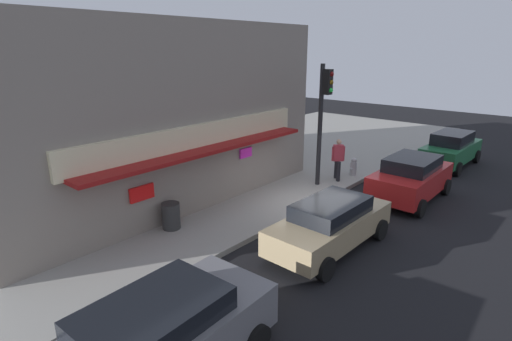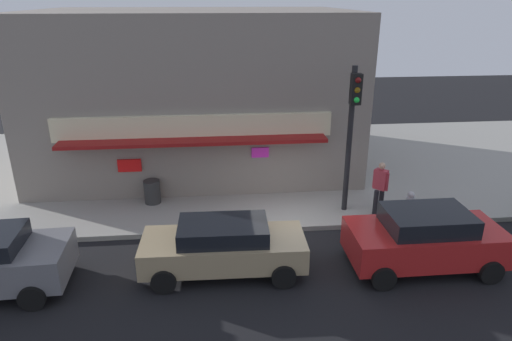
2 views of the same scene
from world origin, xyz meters
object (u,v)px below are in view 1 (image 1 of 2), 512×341
Objects in this scene: traffic_light at (323,109)px; parked_car_green at (451,149)px; trash_can at (171,216)px; parked_car_tan at (330,224)px; fire_hydrant at (353,167)px; pedestrian at (338,158)px; parked_car_red at (411,178)px.

traffic_light is 8.10m from parked_car_green.
parked_car_tan reaches higher than trash_can.
parked_car_tan is (-6.29, -2.56, 0.23)m from fire_hydrant.
fire_hydrant is 6.80m from parked_car_tan.
trash_can is 7.84m from pedestrian.
trash_can is at bearing 169.13° from pedestrian.
fire_hydrant is 0.45× the size of pedestrian.
traffic_light reaches higher than parked_car_green.
fire_hydrant is 2.97m from parked_car_red.
parked_car_tan is at bearing -157.83° from fire_hydrant.
fire_hydrant is 0.20× the size of parked_car_red.
parked_car_tan is at bearing -60.80° from trash_can.
trash_can is at bearing 149.92° from parked_car_red.
parked_car_green reaches higher than parked_car_tan.
parked_car_red is 0.96× the size of parked_car_green.
pedestrian reaches higher than parked_car_green.
pedestrian is at bearing 27.90° from parked_car_tan.
parked_car_tan reaches higher than fire_hydrant.
trash_can is at bearing 119.20° from parked_car_tan.
parked_car_red is 5.46m from parked_car_tan.
fire_hydrant is at bearing 22.17° from parked_car_tan.
parked_car_green is at bearing -23.22° from traffic_light.
trash_can is 0.20× the size of parked_car_red.
trash_can is 9.06m from parked_car_red.
traffic_light is 6.03× the size of fire_hydrant.
traffic_light is 1.11× the size of parked_car_tan.
fire_hydrant is 0.19× the size of parked_car_green.
traffic_light is 4.24m from parked_car_red.
traffic_light reaches higher than parked_car_tan.
trash_can is 4.90m from parked_car_tan.
pedestrian reaches higher than parked_car_tan.
pedestrian is at bearing -10.10° from traffic_light.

